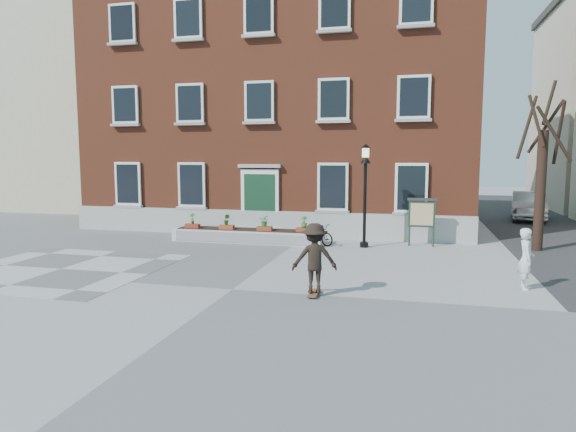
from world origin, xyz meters
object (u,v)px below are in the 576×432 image
(bicycle, at_px, (316,234))
(bystander, at_px, (526,259))
(lamp_post, at_px, (365,181))
(parked_car, at_px, (528,206))
(notice_board, at_px, (422,214))
(skateboarder, at_px, (315,258))

(bicycle, relative_size, bystander, 0.99)
(bicycle, relative_size, lamp_post, 0.41)
(parked_car, height_order, lamp_post, lamp_post)
(bystander, distance_m, notice_board, 6.55)
(lamp_post, distance_m, skateboarder, 7.38)
(bystander, bearing_deg, notice_board, 24.49)
(parked_car, distance_m, skateboarder, 19.73)
(bicycle, height_order, notice_board, notice_board)
(bicycle, height_order, skateboarder, skateboarder)
(parked_car, relative_size, skateboarder, 2.56)
(lamp_post, relative_size, notice_board, 2.10)
(bicycle, relative_size, skateboarder, 0.88)
(bystander, bearing_deg, bicycle, 52.38)
(notice_board, relative_size, skateboarder, 1.02)
(parked_car, bearing_deg, notice_board, -111.69)
(skateboarder, bearing_deg, lamp_post, 85.84)
(parked_car, bearing_deg, skateboarder, -106.80)
(notice_board, bearing_deg, bystander, -66.53)
(lamp_post, bearing_deg, bicycle, 178.97)
(bicycle, xyz_separation_m, skateboarder, (1.35, -7.22, 0.52))
(bicycle, distance_m, notice_board, 4.14)
(parked_car, distance_m, lamp_post, 13.37)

